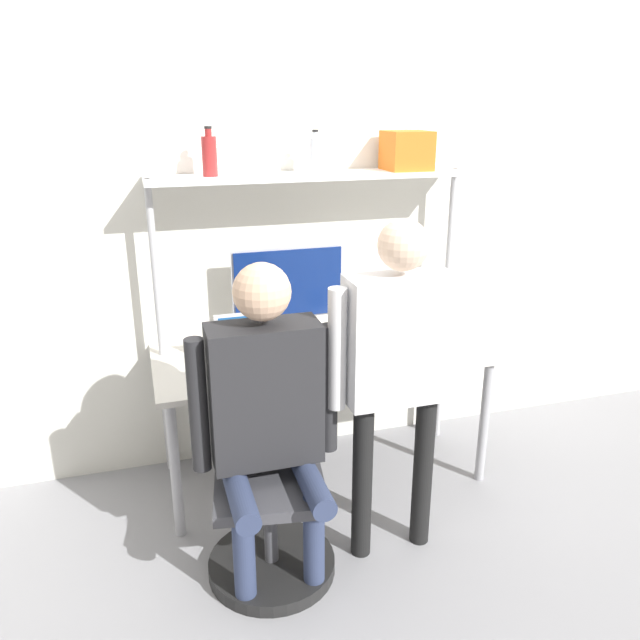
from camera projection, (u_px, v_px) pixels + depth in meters
The scene contains 13 objects.
ground_plane at pixel (345, 513), 3.16m from camera, with size 12.00×12.00×0.00m, color gray.
wall_back at pixel (302, 222), 3.41m from camera, with size 8.00×0.06×2.70m.
desk at pixel (323, 364), 3.28m from camera, with size 1.74×0.72×0.74m.
shelf_unit at pixel (312, 216), 3.22m from camera, with size 1.65×0.30×1.63m.
monitor at pixel (288, 288), 3.31m from camera, with size 0.60×0.19×0.52m.
laptop at pixel (251, 352), 3.07m from camera, with size 0.33×0.25×0.26m.
cell_phone at pixel (310, 358), 3.17m from camera, with size 0.07×0.15×0.01m.
office_chair at pixel (270, 511), 2.73m from camera, with size 0.56×0.56×0.92m.
person_seated at pixel (267, 403), 2.50m from camera, with size 0.62×0.47×1.40m.
person_standing at pixel (399, 352), 2.61m from camera, with size 0.62×0.21×1.54m.
bottle_red at pixel (209, 155), 2.98m from camera, with size 0.07×0.07×0.23m.
bottle_clear at pixel (315, 155), 3.12m from camera, with size 0.06×0.06×0.21m.
storage_box at pixel (407, 151), 3.25m from camera, with size 0.23×0.23×0.20m.
Camera 1 is at (-0.88, -2.51, 1.98)m, focal length 35.00 mm.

